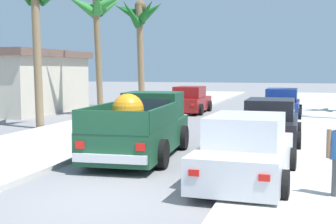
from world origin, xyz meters
TOP-DOWN VIEW (x-y plane):
  - ground_plane at (0.00, 0.00)m, footprint 160.00×160.00m
  - sidewalk_left at (-4.56, 12.00)m, footprint 4.60×60.00m
  - sidewalk_right at (4.56, 12.00)m, footprint 4.60×60.00m
  - curb_left at (-3.65, 12.00)m, footprint 0.16×60.00m
  - curb_right at (3.65, 12.00)m, footprint 0.16×60.00m
  - pickup_truck at (-0.79, 4.61)m, footprint 2.47×5.33m
  - car_left_near at (2.68, 7.82)m, footprint 2.04×4.27m
  - car_right_near at (-2.60, 18.13)m, footprint 2.06×4.27m
  - car_left_mid at (2.65, 16.58)m, footprint 2.04×4.27m
  - car_right_mid at (2.55, 2.12)m, footprint 2.13×4.30m
  - palm_tree_right_mid at (-6.94, 14.88)m, footprint 3.51×3.31m
  - palm_tree_left_back at (-6.51, 20.50)m, footprint 3.44×3.84m
  - roadside_house at (-13.71, 15.81)m, footprint 8.38×8.12m

SIDE VIEW (x-z plane):
  - ground_plane at x=0.00m, z-range 0.00..0.00m
  - curb_left at x=-3.65m, z-range 0.00..0.10m
  - curb_right at x=3.65m, z-range 0.00..0.10m
  - sidewalk_left at x=-4.56m, z-range 0.00..0.12m
  - sidewalk_right at x=4.56m, z-range 0.00..0.12m
  - car_left_near at x=2.68m, z-range -0.06..1.48m
  - car_right_near at x=-2.60m, z-range -0.06..1.48m
  - car_left_mid at x=2.65m, z-range -0.06..1.48m
  - car_right_mid at x=2.55m, z-range -0.06..1.48m
  - pickup_truck at x=-0.79m, z-range -0.13..1.74m
  - roadside_house at x=-13.71m, z-range 0.02..3.64m
  - palm_tree_right_mid at x=-6.94m, z-range 2.18..8.81m
  - palm_tree_left_back at x=-6.51m, z-range 2.17..9.12m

